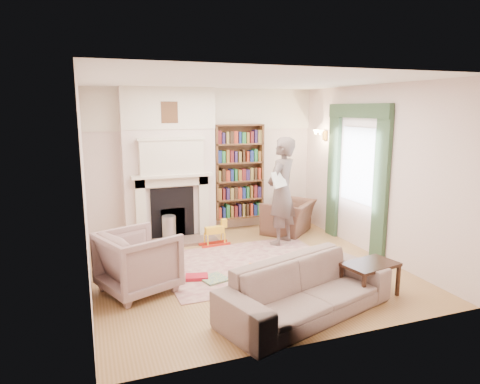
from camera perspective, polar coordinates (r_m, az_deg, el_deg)
name	(u,v)px	position (r m, az deg, el deg)	size (l,w,h in m)	color
floor	(246,268)	(6.70, 0.74, -10.09)	(4.50, 4.50, 0.00)	olive
ceiling	(246,81)	(6.26, 0.81, 14.57)	(4.50, 4.50, 0.00)	white
wall_back	(205,161)	(8.45, -4.64, 4.12)	(4.50, 4.50, 0.00)	silver
wall_front	(326,213)	(4.34, 11.35, -2.74)	(4.50, 4.50, 0.00)	silver
wall_left	(85,188)	(5.93, -20.02, 0.51)	(4.50, 4.50, 0.00)	silver
wall_right	(373,171)	(7.42, 17.27, 2.69)	(4.50, 4.50, 0.00)	silver
fireplace	(169,165)	(8.09, -9.40, 3.60)	(1.70, 0.58, 2.80)	silver
bookcase	(239,172)	(8.55, -0.18, 2.72)	(1.00, 0.24, 1.85)	brown
window	(358,165)	(7.72, 15.42, 3.48)	(0.02, 0.90, 1.30)	silver
curtain_left	(381,186)	(7.19, 18.29, 0.75)	(0.07, 0.32, 2.40)	#2A412C
curtain_right	(334,174)	(8.31, 12.36, 2.39)	(0.07, 0.32, 2.40)	#2A412C
pelmet	(358,111)	(7.64, 15.50, 10.40)	(0.09, 1.70, 0.24)	#2A412C
wall_sconce	(316,136)	(8.49, 10.13, 7.41)	(0.20, 0.24, 0.24)	gold
rug	(249,264)	(6.84, 1.19, -9.57)	(2.68, 2.06, 0.01)	beige
armchair_reading	(288,217)	(8.51, 6.48, -3.30)	(0.97, 0.85, 0.63)	#4A3127
armchair_left	(138,261)	(5.92, -13.41, -9.00)	(0.89, 0.92, 0.83)	gray
sofa	(306,289)	(5.25, 8.84, -12.64)	(2.20, 0.86, 0.64)	gray
man_reading	(282,191)	(7.64, 5.56, 0.09)	(0.71, 0.46, 1.94)	#574946
newspaper	(279,179)	(7.36, 5.21, 1.69)	(0.40, 0.02, 0.28)	silver
coffee_table	(369,279)	(5.94, 16.87, -11.09)	(0.70, 0.45, 0.45)	black
paraffin_heater	(169,231)	(7.75, -9.43, -5.13)	(0.24, 0.24, 0.55)	#A1A4A9
rocking_horse	(215,233)	(7.67, -3.41, -5.47)	(0.54, 0.21, 0.47)	yellow
board_game	(214,279)	(6.24, -3.48, -11.47)	(0.35, 0.35, 0.03)	gold
game_box_lid	(197,277)	(6.29, -5.78, -11.23)	(0.32, 0.21, 0.05)	#A31223
comic_annuals	(265,272)	(6.51, 3.41, -10.55)	(0.82, 0.73, 0.02)	red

